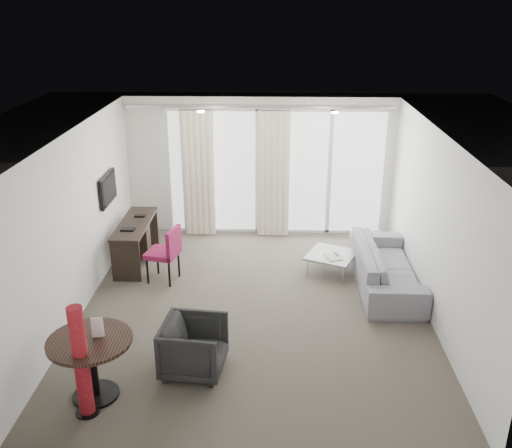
{
  "coord_description": "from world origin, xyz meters",
  "views": [
    {
      "loc": [
        0.26,
        -7.33,
        4.27
      ],
      "look_at": [
        0.0,
        0.6,
        1.1
      ],
      "focal_mm": 40.0,
      "sensor_mm": 36.0,
      "label": 1
    }
  ],
  "objects_px": {
    "red_lamp": "(81,362)",
    "rattan_chair_a": "(328,198)",
    "rattan_chair_b": "(356,190)",
    "round_table": "(93,368)",
    "tub_armchair": "(194,347)",
    "desk": "(136,242)",
    "desk_chair": "(162,254)",
    "sofa": "(386,266)",
    "coffee_table": "(331,263)"
  },
  "relations": [
    {
      "from": "desk_chair",
      "to": "round_table",
      "type": "relative_size",
      "value": 0.97
    },
    {
      "from": "coffee_table",
      "to": "desk_chair",
      "type": "bearing_deg",
      "value": -172.2
    },
    {
      "from": "red_lamp",
      "to": "tub_armchair",
      "type": "xyz_separation_m",
      "value": [
        1.08,
        0.8,
        -0.32
      ]
    },
    {
      "from": "round_table",
      "to": "tub_armchair",
      "type": "bearing_deg",
      "value": 25.34
    },
    {
      "from": "tub_armchair",
      "to": "sofa",
      "type": "bearing_deg",
      "value": -43.07
    },
    {
      "from": "red_lamp",
      "to": "desk_chair",
      "type": "bearing_deg",
      "value": 85.3
    },
    {
      "from": "desk",
      "to": "coffee_table",
      "type": "height_order",
      "value": "desk"
    },
    {
      "from": "red_lamp",
      "to": "rattan_chair_a",
      "type": "relative_size",
      "value": 1.79
    },
    {
      "from": "desk_chair",
      "to": "red_lamp",
      "type": "relative_size",
      "value": 0.69
    },
    {
      "from": "rattan_chair_a",
      "to": "red_lamp",
      "type": "bearing_deg",
      "value": -112.2
    },
    {
      "from": "desk_chair",
      "to": "desk",
      "type": "bearing_deg",
      "value": 145.58
    },
    {
      "from": "desk",
      "to": "sofa",
      "type": "xyz_separation_m",
      "value": [
        4.12,
        -0.73,
        -0.03
      ]
    },
    {
      "from": "desk",
      "to": "rattan_chair_a",
      "type": "distance_m",
      "value": 4.22
    },
    {
      "from": "red_lamp",
      "to": "rattan_chair_b",
      "type": "height_order",
      "value": "red_lamp"
    },
    {
      "from": "tub_armchair",
      "to": "rattan_chair_a",
      "type": "bearing_deg",
      "value": -14.53
    },
    {
      "from": "sofa",
      "to": "rattan_chair_b",
      "type": "distance_m",
      "value": 3.57
    },
    {
      "from": "round_table",
      "to": "sofa",
      "type": "bearing_deg",
      "value": 36.73
    },
    {
      "from": "desk_chair",
      "to": "rattan_chair_b",
      "type": "relative_size",
      "value": 1.14
    },
    {
      "from": "desk_chair",
      "to": "red_lamp",
      "type": "bearing_deg",
      "value": -80.55
    },
    {
      "from": "tub_armchair",
      "to": "rattan_chair_a",
      "type": "relative_size",
      "value": 1.01
    },
    {
      "from": "tub_armchair",
      "to": "rattan_chair_a",
      "type": "height_order",
      "value": "rattan_chair_a"
    },
    {
      "from": "tub_armchair",
      "to": "coffee_table",
      "type": "distance_m",
      "value": 3.36
    },
    {
      "from": "desk",
      "to": "coffee_table",
      "type": "bearing_deg",
      "value": -4.97
    },
    {
      "from": "round_table",
      "to": "sofa",
      "type": "xyz_separation_m",
      "value": [
        3.79,
        2.83,
        -0.05
      ]
    },
    {
      "from": "rattan_chair_a",
      "to": "rattan_chair_b",
      "type": "relative_size",
      "value": 0.92
    },
    {
      "from": "round_table",
      "to": "rattan_chair_a",
      "type": "height_order",
      "value": "round_table"
    },
    {
      "from": "desk",
      "to": "tub_armchair",
      "type": "distance_m",
      "value": 3.36
    },
    {
      "from": "rattan_chair_b",
      "to": "round_table",
      "type": "bearing_deg",
      "value": -109.4
    },
    {
      "from": "desk",
      "to": "rattan_chair_a",
      "type": "bearing_deg",
      "value": 34.35
    },
    {
      "from": "desk_chair",
      "to": "rattan_chair_b",
      "type": "bearing_deg",
      "value": 58.83
    },
    {
      "from": "desk_chair",
      "to": "round_table",
      "type": "distance_m",
      "value": 2.91
    },
    {
      "from": "tub_armchair",
      "to": "rattan_chair_b",
      "type": "relative_size",
      "value": 0.92
    },
    {
      "from": "coffee_table",
      "to": "rattan_chair_b",
      "type": "distance_m",
      "value": 3.24
    },
    {
      "from": "desk_chair",
      "to": "coffee_table",
      "type": "relative_size",
      "value": 1.26
    },
    {
      "from": "round_table",
      "to": "tub_armchair",
      "type": "distance_m",
      "value": 1.19
    },
    {
      "from": "round_table",
      "to": "red_lamp",
      "type": "xyz_separation_m",
      "value": [
        -0.01,
        -0.29,
        0.29
      ]
    },
    {
      "from": "desk_chair",
      "to": "tub_armchair",
      "type": "xyz_separation_m",
      "value": [
        0.82,
        -2.39,
        -0.12
      ]
    },
    {
      "from": "desk_chair",
      "to": "coffee_table",
      "type": "bearing_deg",
      "value": 21.95
    },
    {
      "from": "desk",
      "to": "round_table",
      "type": "bearing_deg",
      "value": -84.71
    },
    {
      "from": "sofa",
      "to": "rattan_chair_a",
      "type": "xyz_separation_m",
      "value": [
        -0.64,
        3.11,
        0.04
      ]
    },
    {
      "from": "sofa",
      "to": "rattan_chair_a",
      "type": "distance_m",
      "value": 3.17
    },
    {
      "from": "desk_chair",
      "to": "rattan_chair_b",
      "type": "height_order",
      "value": "desk_chair"
    },
    {
      "from": "coffee_table",
      "to": "sofa",
      "type": "xyz_separation_m",
      "value": [
        0.82,
        -0.44,
        0.17
      ]
    },
    {
      "from": "tub_armchair",
      "to": "sofa",
      "type": "distance_m",
      "value": 3.57
    },
    {
      "from": "round_table",
      "to": "desk",
      "type": "bearing_deg",
      "value": 95.29
    },
    {
      "from": "red_lamp",
      "to": "rattan_chair_a",
      "type": "height_order",
      "value": "red_lamp"
    },
    {
      "from": "desk_chair",
      "to": "sofa",
      "type": "distance_m",
      "value": 3.54
    },
    {
      "from": "red_lamp",
      "to": "sofa",
      "type": "bearing_deg",
      "value": 39.36
    },
    {
      "from": "desk",
      "to": "desk_chair",
      "type": "height_order",
      "value": "desk_chair"
    },
    {
      "from": "rattan_chair_b",
      "to": "desk",
      "type": "bearing_deg",
      "value": -134.19
    }
  ]
}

